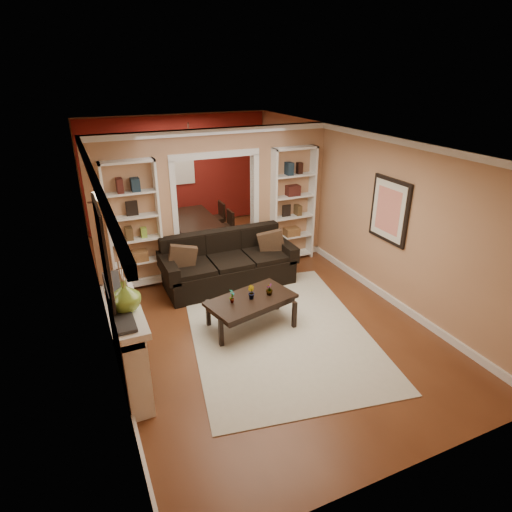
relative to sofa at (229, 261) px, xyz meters
name	(u,v)px	position (x,y,z in m)	size (l,w,h in m)	color
floor	(241,294)	(0.05, -0.45, -0.47)	(8.00, 8.00, 0.00)	brown
ceiling	(238,138)	(0.05, -0.45, 2.23)	(8.00, 8.00, 0.00)	white
wall_back	(178,172)	(0.05, 3.55, 0.88)	(8.00, 8.00, 0.00)	tan
wall_front	(414,363)	(0.05, -4.45, 0.88)	(8.00, 8.00, 0.00)	tan
wall_left	(95,243)	(-2.20, -0.45, 0.88)	(8.00, 8.00, 0.00)	tan
wall_right	(353,205)	(2.30, -0.45, 0.88)	(8.00, 8.00, 0.00)	tan
partition_wall	(216,203)	(0.05, 0.75, 0.88)	(4.50, 0.15, 2.70)	tan
red_back_panel	(178,173)	(0.05, 3.52, 0.85)	(4.44, 0.04, 2.64)	maroon
dining_window	(178,164)	(0.05, 3.48, 1.08)	(0.78, 0.03, 0.98)	#8CA5CC
area_rug	(278,330)	(0.14, -1.74, -0.46)	(2.57, 3.60, 0.01)	beige
sofa	(229,261)	(0.00, 0.00, 0.00)	(2.39, 1.03, 0.93)	black
pillow_left	(182,258)	(-0.85, -0.02, 0.22)	(0.46, 0.13, 0.46)	#4F3722
pillow_right	(271,243)	(0.85, -0.02, 0.22)	(0.46, 0.13, 0.46)	#4F3722
coffee_table	(251,313)	(-0.19, -1.47, -0.22)	(1.30, 0.71, 0.49)	black
plant_left	(232,296)	(-0.49, -1.47, 0.14)	(0.11, 0.08, 0.22)	#336626
plant_center	(251,292)	(-0.19, -1.47, 0.13)	(0.11, 0.09, 0.21)	#336626
plant_right	(269,289)	(0.11, -1.47, 0.12)	(0.10, 0.10, 0.18)	#336626
bookshelf_left	(134,227)	(-1.50, 0.58, 0.68)	(0.90, 0.30, 2.30)	white
bookshelf_right	(292,205)	(1.60, 0.58, 0.68)	(0.90, 0.30, 2.30)	white
fireplace	(129,340)	(-2.04, -1.95, 0.11)	(0.32, 1.70, 1.16)	white
vase	(125,296)	(-2.04, -2.22, 0.87)	(0.35, 0.35, 0.36)	#7AA435
mirror	(103,251)	(-2.18, -1.95, 1.33)	(0.03, 0.95, 1.10)	silver
wall_sconce	(94,200)	(-2.10, 0.10, 1.36)	(0.18, 0.18, 0.22)	#FFE0A5
framed_art	(389,211)	(2.26, -1.45, 1.08)	(0.04, 0.85, 1.05)	black
dining_table	(195,230)	(0.01, 2.22, -0.16)	(0.96, 1.72, 0.61)	black
dining_chair_nw	(174,234)	(-0.54, 1.92, -0.06)	(0.40, 0.40, 0.81)	black
dining_chair_ne	(222,227)	(0.56, 1.92, -0.08)	(0.38, 0.38, 0.77)	black
dining_chair_sw	(167,226)	(-0.54, 2.52, -0.08)	(0.38, 0.38, 0.78)	black
dining_chair_se	(213,219)	(0.56, 2.52, -0.07)	(0.40, 0.40, 0.80)	black
chandelier	(191,153)	(0.05, 2.25, 1.55)	(0.50, 0.50, 0.30)	#311C16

